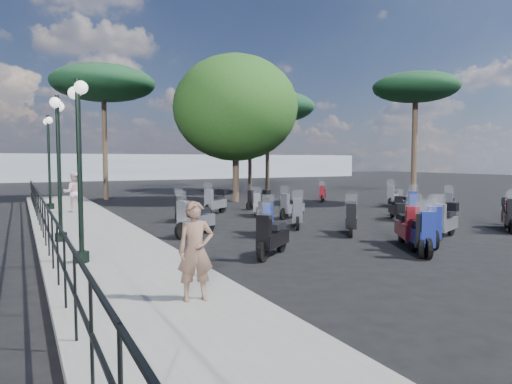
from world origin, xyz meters
name	(u,v)px	position (x,y,z in m)	size (l,w,h in m)	color
ground	(317,233)	(0.00, 0.00, 0.00)	(120.00, 120.00, 0.00)	black
sidewalk	(88,232)	(-6.50, 3.00, 0.07)	(3.00, 30.00, 0.15)	slate
railing	(41,209)	(-7.80, 2.80, 0.90)	(0.04, 26.04, 1.10)	black
lamp_post_0	(79,159)	(-7.22, -1.65, 2.34)	(0.31, 1.13, 3.84)	black
lamp_post_1	(59,159)	(-7.40, 1.29, 2.35)	(0.42, 1.13, 3.86)	black
lamp_post_2	(49,156)	(-7.15, 10.24, 2.51)	(0.34, 1.22, 4.13)	black
woman	(196,251)	(-5.97, -5.23, 0.92)	(0.56, 0.37, 1.54)	brown
pedestrian_far	(74,192)	(-6.36, 8.44, 0.99)	(0.81, 0.63, 1.67)	beige
scooter_0	(272,238)	(-3.05, -2.46, 0.47)	(1.39, 1.16, 1.36)	black
scooter_1	(265,220)	(-1.67, 0.38, 0.49)	(0.83, 1.55, 1.30)	black
scooter_2	(195,220)	(-3.66, 1.23, 0.49)	(1.60, 1.04, 1.42)	black
scooter_3	(185,209)	(-2.78, 4.70, 0.44)	(1.21, 1.20, 1.28)	black
scooter_5	(421,234)	(0.36, -3.85, 0.49)	(1.07, 1.57, 1.42)	black
scooter_6	(407,226)	(0.80, -2.98, 0.55)	(1.17, 1.61, 1.46)	black
scooter_7	(297,215)	(0.02, 1.23, 0.46)	(0.99, 1.48, 1.33)	black
scooter_8	(292,207)	(1.20, 3.47, 0.45)	(1.52, 0.87, 1.30)	black
scooter_9	(216,202)	(-0.96, 6.12, 0.53)	(1.46, 1.24, 1.39)	black
scooter_11	(426,234)	(0.50, -3.89, 0.51)	(1.46, 1.12, 1.34)	black
scooter_12	(428,227)	(1.43, -3.13, 0.50)	(1.10, 1.57, 1.43)	black
scooter_13	(351,219)	(0.77, -0.70, 0.49)	(1.17, 1.37, 1.31)	black
scooter_14	(257,205)	(0.37, 4.83, 0.46)	(0.90, 1.41, 1.23)	black
scooter_15	(258,200)	(1.63, 7.11, 0.44)	(1.45, 0.64, 1.18)	black
scooter_17	(446,221)	(2.81, -2.53, 0.51)	(1.60, 0.89, 1.35)	black
scooter_18	(508,215)	(6.09, -2.31, 0.49)	(1.37, 1.17, 1.31)	black
scooter_19	(396,209)	(4.59, 1.29, 0.42)	(0.93, 1.35, 1.22)	black
scooter_20	(410,205)	(5.90, 1.83, 0.47)	(1.03, 1.49, 1.36)	black
scooter_22	(510,215)	(5.82, -2.56, 0.53)	(1.45, 1.28, 1.41)	black
scooter_24	(450,205)	(7.45, 1.14, 0.45)	(1.40, 1.02, 1.30)	black
scooter_25	(392,197)	(8.14, 5.12, 0.48)	(1.48, 1.11, 1.38)	black
scooter_26	(323,194)	(6.63, 8.91, 0.41)	(1.04, 1.18, 1.18)	black
broadleaf_tree	(236,108)	(2.32, 11.10, 5.15)	(6.83, 6.83, 8.06)	#38281E
pine_0	(250,91)	(7.17, 18.99, 7.51)	(5.81, 5.81, 8.56)	#38281E
pine_1	(268,107)	(7.43, 16.74, 6.05)	(6.66, 6.66, 7.23)	#38281E
pine_2	(103,84)	(-3.86, 15.85, 6.71)	(5.88, 5.88, 7.76)	#38281E
pine_3	(416,88)	(9.84, 5.38, 5.99)	(4.36, 4.36, 6.81)	#38281E
distant_hills	(98,167)	(0.00, 45.00, 1.50)	(70.00, 8.00, 3.00)	gray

